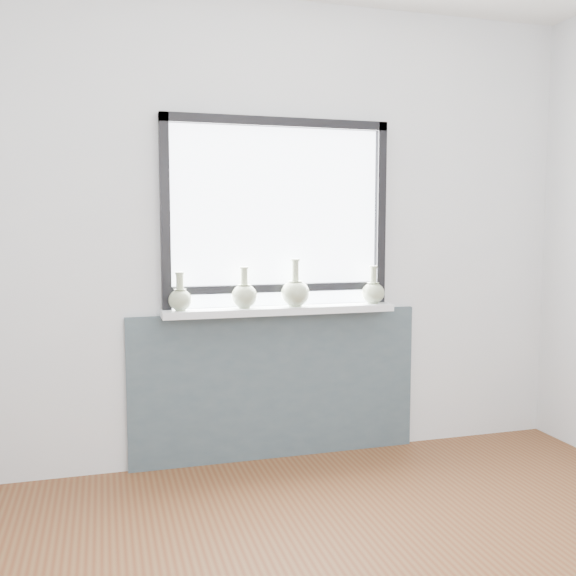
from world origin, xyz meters
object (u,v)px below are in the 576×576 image
object	(u,v)px
windowsill	(280,310)
vase_b	(244,294)
vase_a	(180,298)
vase_d	(373,291)
vase_c	(295,292)

from	to	relation	value
windowsill	vase_b	bearing A→B (deg)	-177.67
vase_a	vase_b	size ratio (longest dim) A/B	0.91
vase_a	vase_b	distance (m)	0.35
vase_a	vase_d	world-z (taller)	vase_d
vase_b	vase_d	xyz separation A→B (m)	(0.77, -0.01, -0.01)
windowsill	vase_b	world-z (taller)	vase_b
vase_a	vase_b	bearing A→B (deg)	1.42
windowsill	vase_d	world-z (taller)	vase_d
vase_b	vase_d	world-z (taller)	vase_b
vase_c	vase_a	bearing A→B (deg)	179.83
vase_b	vase_c	distance (m)	0.29
vase_b	vase_d	distance (m)	0.77
vase_c	vase_d	size ratio (longest dim) A/B	1.22
windowsill	vase_b	distance (m)	0.23
windowsill	vase_c	bearing A→B (deg)	-12.81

